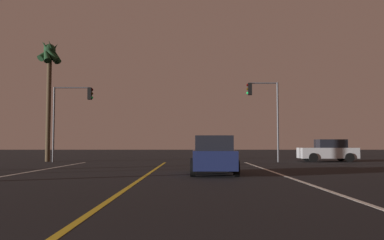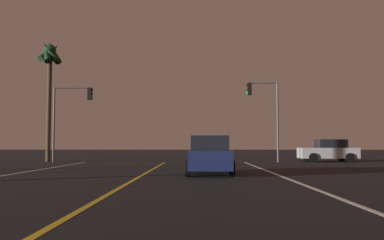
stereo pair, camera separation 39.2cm
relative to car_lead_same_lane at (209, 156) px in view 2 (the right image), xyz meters
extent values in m
cube|color=silver|center=(2.96, -5.59, -0.82)|extent=(0.16, 34.95, 0.01)
cube|color=gold|center=(-2.90, -5.59, -0.82)|extent=(0.16, 34.95, 0.01)
cylinder|color=black|center=(-0.90, 1.41, -0.48)|extent=(0.22, 0.68, 0.68)
cylinder|color=black|center=(0.90, 1.41, -0.48)|extent=(0.22, 0.68, 0.68)
cylinder|color=black|center=(-0.90, -1.29, -0.48)|extent=(0.22, 0.68, 0.68)
cylinder|color=black|center=(0.90, -1.29, -0.48)|extent=(0.22, 0.68, 0.68)
cube|color=navy|center=(0.00, 0.06, -0.16)|extent=(1.80, 4.30, 0.80)
cube|color=black|center=(0.00, -0.19, 0.56)|extent=(1.60, 2.10, 0.64)
cube|color=red|center=(-0.60, -2.04, -0.06)|extent=(0.24, 0.08, 0.16)
cube|color=red|center=(0.60, -2.04, -0.06)|extent=(0.24, 0.08, 0.16)
cylinder|color=black|center=(8.12, 12.47, -0.48)|extent=(0.68, 0.22, 0.68)
cylinder|color=black|center=(8.12, 14.27, -0.48)|extent=(0.68, 0.22, 0.68)
cylinder|color=black|center=(10.82, 12.47, -0.48)|extent=(0.68, 0.22, 0.68)
cylinder|color=black|center=(10.82, 14.27, -0.48)|extent=(0.68, 0.22, 0.68)
cube|color=#B7BABF|center=(9.47, 13.37, -0.16)|extent=(4.30, 1.80, 0.80)
cube|color=black|center=(9.72, 13.37, 0.56)|extent=(2.10, 1.60, 0.64)
cube|color=red|center=(11.57, 12.77, -0.06)|extent=(0.08, 0.24, 0.16)
cube|color=red|center=(11.57, 13.97, -0.06)|extent=(0.08, 0.24, 0.16)
cylinder|color=#4C4C51|center=(5.48, 12.39, 2.16)|extent=(0.14, 0.14, 5.97)
cylinder|color=#4C4C51|center=(4.45, 12.39, 5.10)|extent=(2.07, 0.10, 0.10)
cube|color=black|center=(3.41, 12.39, 4.65)|extent=(0.28, 0.36, 0.90)
sphere|color=#3A0605|center=(3.25, 12.39, 4.95)|extent=(0.20, 0.20, 0.20)
sphere|color=#3C2706|center=(3.25, 12.39, 4.65)|extent=(0.20, 0.20, 0.20)
sphere|color=#19E059|center=(3.25, 12.39, 4.35)|extent=(0.20, 0.20, 0.20)
cylinder|color=#4C4C51|center=(-11.28, 12.39, 1.99)|extent=(0.14, 0.14, 5.62)
cylinder|color=#4C4C51|center=(-9.94, 12.39, 4.75)|extent=(2.67, 0.10, 0.10)
cube|color=black|center=(-8.61, 12.39, 4.30)|extent=(0.28, 0.36, 0.90)
sphere|color=#3A0605|center=(-8.45, 12.39, 4.60)|extent=(0.20, 0.20, 0.20)
sphere|color=#3C2706|center=(-8.45, 12.39, 4.30)|extent=(0.20, 0.20, 0.20)
sphere|color=#19E059|center=(-8.45, 12.39, 4.00)|extent=(0.20, 0.20, 0.20)
cylinder|color=#473826|center=(-12.05, 13.42, 3.40)|extent=(0.36, 0.36, 8.45)
sphere|color=#19381E|center=(-12.05, 13.42, 7.88)|extent=(0.90, 0.90, 0.90)
cone|color=#19381E|center=(-11.75, 13.39, 7.73)|extent=(0.79, 2.07, 1.75)
cone|color=#19381E|center=(-12.01, 13.72, 7.73)|extent=(1.51, 0.71, 1.69)
cone|color=#19381E|center=(-12.30, 13.58, 7.73)|extent=(1.35, 1.70, 1.65)
cone|color=#19381E|center=(-12.29, 13.25, 7.73)|extent=(1.41, 1.70, 2.04)
cone|color=#19381E|center=(-11.99, 13.12, 7.73)|extent=(1.60, 0.82, 1.74)
camera|label=1|loc=(-0.93, -18.35, 0.51)|focal=38.59mm
camera|label=2|loc=(-0.54, -18.35, 0.51)|focal=38.59mm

